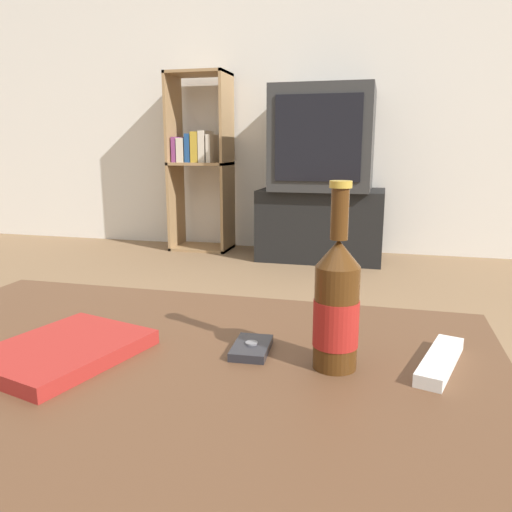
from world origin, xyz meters
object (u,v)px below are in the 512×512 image
bookshelf (199,159)px  beer_bottle (336,305)px  television (324,139)px  remote_control (440,361)px  table_book (63,350)px  tv_stand (321,224)px  cell_phone (251,348)px

bookshelf → beer_bottle: 3.04m
television → beer_bottle: 2.70m
remote_control → television: bearing=117.3°
remote_control → table_book: (-0.58, -0.11, 0.00)m
tv_stand → table_book: size_ratio=2.91×
cell_phone → remote_control: remote_control is taller
television → cell_phone: television is taller
television → cell_phone: 2.67m
television → remote_control: size_ratio=3.63×
beer_bottle → remote_control: 0.19m
bookshelf → table_book: size_ratio=4.49×
tv_stand → television: (0.00, -0.00, 0.57)m
tv_stand → beer_bottle: beer_bottle is taller
television → table_book: television is taller
television → remote_control: television is taller
cell_phone → table_book: 0.30m
tv_stand → cell_phone: tv_stand is taller
tv_stand → television: bearing=-90.0°
bookshelf → cell_phone: size_ratio=12.94×
remote_control → table_book: bearing=-152.6°
bookshelf → beer_bottle: size_ratio=4.47×
tv_stand → bookshelf: size_ratio=0.65×
tv_stand → beer_bottle: size_ratio=2.90×
beer_bottle → table_book: 0.44m
television → table_book: (-0.08, -2.73, -0.37)m
tv_stand → bookshelf: bookshelf is taller
bookshelf → remote_control: (1.42, -2.73, -0.23)m
bookshelf → tv_stand: bearing=-6.3°
television → table_book: bearing=-91.6°
cell_phone → beer_bottle: bearing=-13.3°
cell_phone → tv_stand: bearing=91.0°
tv_stand → television: 0.57m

